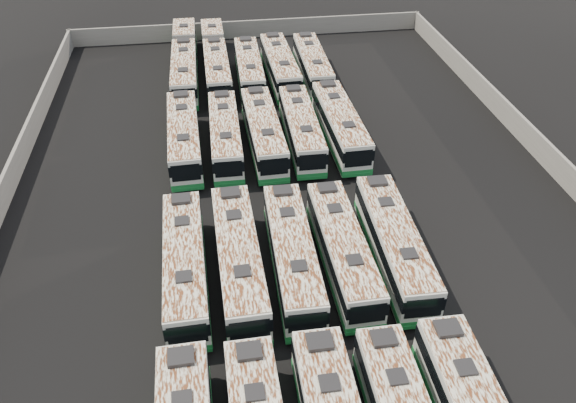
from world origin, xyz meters
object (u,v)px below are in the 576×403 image
Objects in this scene: bus_midback_center at (264,132)px; bus_back_far_left at (185,60)px; bus_midfront_left at (239,259)px; bus_midback_far_left at (184,137)px; bus_midfront_center at (293,255)px; bus_midback_right at (301,129)px; bus_back_right at (280,66)px; bus_back_far_right at (313,65)px; bus_midback_far_right at (340,125)px; bus_midback_left at (225,135)px; bus_midfront_right at (343,249)px; bus_midfront_far_right at (394,243)px; bus_back_left at (216,59)px; bus_back_center at (249,70)px; bus_midfront_far_left at (185,265)px.

bus_midback_center is 0.64× the size of bus_back_far_left.
bus_midback_far_left is (-3.49, 16.41, -0.02)m from bus_midfront_left.
bus_midfront_center is 1.01× the size of bus_midback_right.
bus_midfront_center is 0.97× the size of bus_back_right.
bus_midfront_center is 0.63× the size of bus_back_far_left.
bus_midback_center reaches higher than bus_back_far_right.
bus_midback_left is at bearing 179.64° from bus_midback_far_right.
bus_back_far_left reaches higher than bus_midback_left.
bus_back_right is (-0.01, 13.71, 0.06)m from bus_midback_right.
bus_midfront_right is 0.99× the size of bus_midback_right.
bus_midback_right is (-3.58, 16.33, -0.03)m from bus_midfront_far_right.
bus_back_left is (-6.87, 33.35, -0.00)m from bus_midfront_right.
bus_midfront_left is 1.05× the size of bus_back_center.
bus_midfront_far_left is 0.98× the size of bus_midback_far_left.
bus_back_left is (-6.86, 16.99, -0.02)m from bus_midback_right.
bus_back_right is at bearing 179.59° from bus_back_far_right.
bus_midback_far_left is 1.02× the size of bus_back_far_right.
bus_midfront_left is 30.86m from bus_back_right.
bus_back_center is (3.52, 29.96, -0.09)m from bus_midfront_left.
bus_midfront_far_left is 1.02× the size of bus_back_center.
bus_midfront_far_right is (10.49, 0.03, -0.04)m from bus_midfront_left.
bus_midback_center is 18.47m from bus_back_far_left.
bus_midfront_center is 6.96m from bus_midfront_far_right.
bus_midfront_far_right reaches higher than bus_back_far_right.
bus_midback_left is (3.58, -0.09, -0.07)m from bus_midback_far_left.
bus_midfront_far_left reaches higher than bus_midback_right.
bus_midback_far_right reaches higher than bus_back_center.
bus_midback_far_right is at bearing 0.38° from bus_midback_center.
bus_midfront_right is 0.96× the size of bus_back_right.
bus_midback_center is 0.99× the size of bus_back_right.
bus_midback_far_right is at bearing 48.32° from bus_midfront_far_left.
bus_midfront_right is at bearing -82.44° from bus_back_center.
bus_midfront_right is at bearing -79.39° from bus_midback_center.
bus_midfront_far_left is 31.75m from bus_back_right.
bus_midback_center is at bearing -89.03° from bus_back_center.
bus_midfront_left is at bearing -83.79° from bus_back_far_left.
bus_midfront_far_left is 16.34m from bus_midback_far_left.
bus_midfront_far_left is 10.38m from bus_midfront_right.
bus_midfront_right is at bearing -103.24° from bus_midback_far_right.
bus_midback_right is 0.96× the size of bus_back_right.
bus_midback_right is 0.99× the size of bus_back_far_right.
bus_midfront_far_left is 30.70m from bus_back_center.
bus_midback_right is (10.40, -0.04, -0.04)m from bus_midback_far_left.
bus_midfront_far_right is at bearing -76.77° from bus_midback_right.
bus_midback_far_left is 17.31m from bus_back_left.
bus_midfront_far_left is 0.66× the size of bus_back_left.
bus_midfront_far_right is 16.72m from bus_midback_right.
bus_back_right is at bearing 64.35° from bus_midback_left.
bus_midfront_right reaches higher than bus_midback_left.
bus_midfront_left is at bearing -79.43° from bus_midback_far_left.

